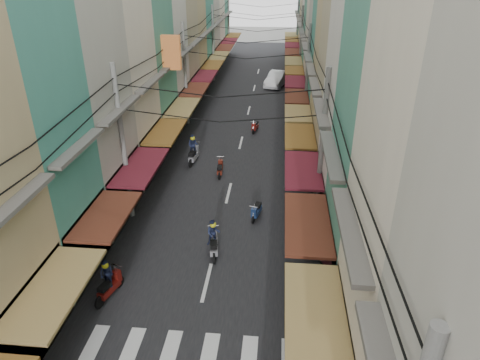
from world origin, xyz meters
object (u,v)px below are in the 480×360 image
Objects in this scene: bicycle at (335,266)px; traffic_sign at (365,321)px; market_umbrella at (349,251)px; white_car at (277,86)px.

bicycle is 0.50× the size of traffic_sign.
bicycle is at bearing 93.58° from market_umbrella.
market_umbrella is at bearing -69.77° from white_car.
traffic_sign reaches higher than bicycle.
market_umbrella is at bearing 90.81° from traffic_sign.
white_car is 31.66m from bicycle.
market_umbrella is (3.30, -33.50, 2.30)m from white_car.
traffic_sign is at bearing -70.22° from white_car.
white_car is at bearing 95.18° from traffic_sign.
white_car is 37.17m from traffic_sign.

